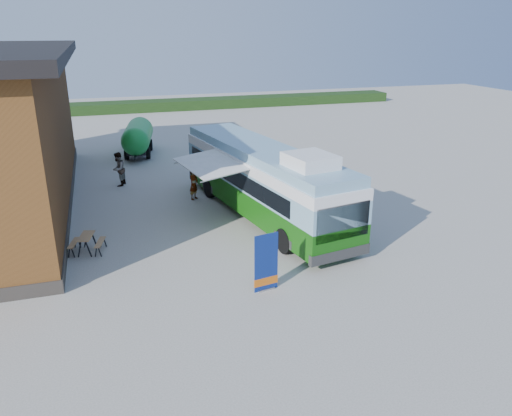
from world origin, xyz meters
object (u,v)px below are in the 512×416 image
object	(u,v)px
banner	(266,268)
person_b	(118,169)
person_a	(194,184)
slurry_tanker	(138,136)
picnic_table	(87,240)
bus	(263,179)

from	to	relation	value
banner	person_b	bearing A→B (deg)	96.63
person_a	slurry_tanker	size ratio (longest dim) A/B	0.26
banner	picnic_table	world-z (taller)	banner
bus	person_a	bearing A→B (deg)	118.37
picnic_table	person_a	size ratio (longest dim) A/B	0.91
person_b	slurry_tanker	xyz separation A→B (m)	(1.69, 6.90, 0.36)
bus	person_b	distance (m)	9.26
bus	person_a	size ratio (longest dim) A/B	7.83
picnic_table	person_a	distance (m)	7.29
banner	person_a	xyz separation A→B (m)	(-0.51, 10.03, -0.03)
bus	banner	size ratio (longest dim) A/B	6.17
bus	banner	xyz separation A→B (m)	(-2.11, -6.72, -0.98)
banner	person_b	xyz separation A→B (m)	(-4.03, 13.59, 0.11)
bus	picnic_table	xyz separation A→B (m)	(-7.84, -1.77, -1.28)
person_b	slurry_tanker	bearing A→B (deg)	-171.36
banner	slurry_tanker	size ratio (longest dim) A/B	0.34
picnic_table	person_b	distance (m)	8.82
banner	bus	bearing A→B (deg)	62.70
bus	banner	world-z (taller)	bus
picnic_table	person_a	bearing A→B (deg)	57.87
banner	person_b	world-z (taller)	banner
picnic_table	slurry_tanker	world-z (taller)	slurry_tanker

